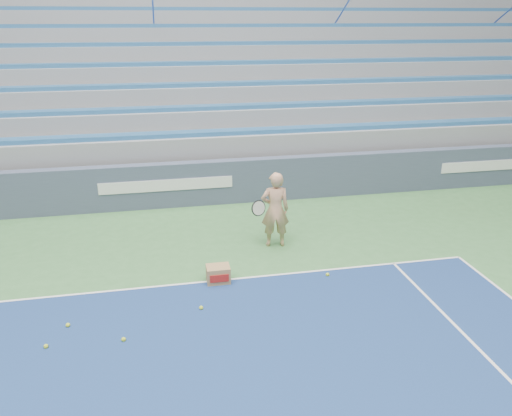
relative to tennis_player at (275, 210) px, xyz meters
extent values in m
cube|color=white|center=(-2.08, -1.26, -0.77)|extent=(10.97, 0.05, 0.00)
cube|color=#404B62|center=(-2.08, 2.74, -0.24)|extent=(30.00, 0.30, 1.10)
cube|color=white|center=(-2.08, 2.58, -0.19)|extent=(3.20, 0.02, 0.28)
cube|color=white|center=(6.92, 2.58, -0.19)|extent=(3.40, 0.02, 0.28)
cube|color=gray|center=(-2.08, 7.29, -0.24)|extent=(30.00, 8.50, 1.10)
cube|color=gray|center=(-2.08, 7.29, 0.56)|extent=(30.00, 8.50, 0.50)
cube|color=#295E94|center=(-2.08, 3.41, 0.87)|extent=(29.60, 0.42, 0.11)
cube|color=gray|center=(-2.08, 7.71, 1.06)|extent=(30.00, 7.65, 0.50)
cube|color=#295E94|center=(-2.08, 4.26, 1.37)|extent=(29.60, 0.42, 0.11)
cube|color=gray|center=(-2.08, 8.14, 1.56)|extent=(30.00, 6.80, 0.50)
cube|color=#295E94|center=(-2.08, 5.11, 1.87)|extent=(29.60, 0.42, 0.11)
cube|color=gray|center=(-2.08, 8.56, 2.06)|extent=(30.00, 5.95, 0.50)
cube|color=#295E94|center=(-2.08, 5.96, 2.37)|extent=(29.60, 0.42, 0.11)
cube|color=gray|center=(-2.08, 8.99, 2.56)|extent=(30.00, 5.10, 0.50)
cube|color=#295E94|center=(-2.08, 6.81, 2.87)|extent=(29.60, 0.42, 0.11)
cube|color=gray|center=(-2.08, 9.41, 3.06)|extent=(30.00, 4.25, 0.50)
cube|color=#295E94|center=(-2.08, 7.66, 3.37)|extent=(29.60, 0.42, 0.11)
cube|color=gray|center=(-2.08, 9.84, 3.56)|extent=(30.00, 3.40, 0.50)
cube|color=#295E94|center=(-2.08, 8.51, 3.87)|extent=(29.60, 0.42, 0.11)
cube|color=gray|center=(-2.08, 10.26, 4.06)|extent=(30.00, 2.55, 0.50)
cube|color=gray|center=(-2.08, 11.84, 2.86)|extent=(31.00, 0.40, 7.30)
cylinder|color=blue|center=(-2.08, 7.29, 3.81)|extent=(0.05, 8.53, 5.04)
cylinder|color=blue|center=(3.92, 7.29, 3.81)|extent=(0.05, 8.53, 5.04)
cylinder|color=blue|center=(9.92, 7.29, 3.81)|extent=(0.05, 8.53, 5.04)
imported|color=tan|center=(0.01, 0.01, 0.00)|extent=(0.61, 0.44, 1.57)
cylinder|color=black|center=(-0.34, -0.24, 0.16)|extent=(0.12, 0.27, 0.08)
cylinder|color=beige|center=(-0.44, -0.52, 0.26)|extent=(0.29, 0.16, 0.28)
torus|color=black|center=(-0.44, -0.52, 0.26)|extent=(0.31, 0.18, 0.30)
cube|color=#9C794B|center=(-1.33, -1.29, -0.63)|extent=(0.42, 0.31, 0.31)
cube|color=#B21E19|center=(-1.33, -1.45, -0.63)|extent=(0.33, 0.02, 0.14)
sphere|color=#C0D92C|center=(-3.97, -2.71, -0.75)|extent=(0.07, 0.07, 0.07)
sphere|color=#C0D92C|center=(-1.71, -2.13, -0.75)|extent=(0.07, 0.07, 0.07)
sphere|color=#C0D92C|center=(0.64, -1.48, -0.75)|extent=(0.07, 0.07, 0.07)
sphere|color=#C0D92C|center=(-2.90, -2.76, -0.75)|extent=(0.07, 0.07, 0.07)
sphere|color=#C0D92C|center=(-3.74, -2.22, -0.75)|extent=(0.07, 0.07, 0.07)
camera|label=1|loc=(-2.20, -9.07, 3.61)|focal=35.00mm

